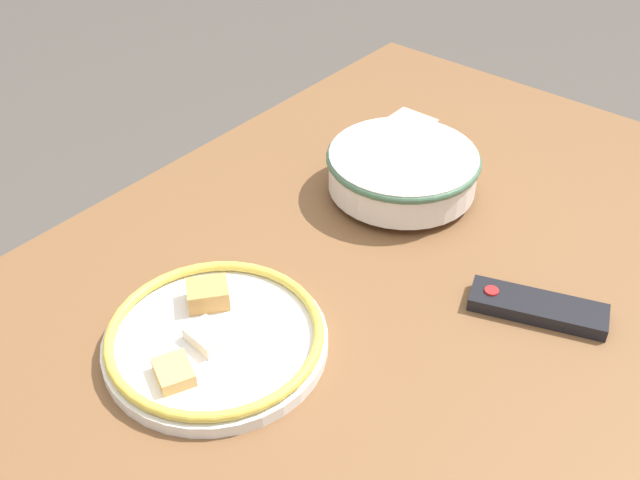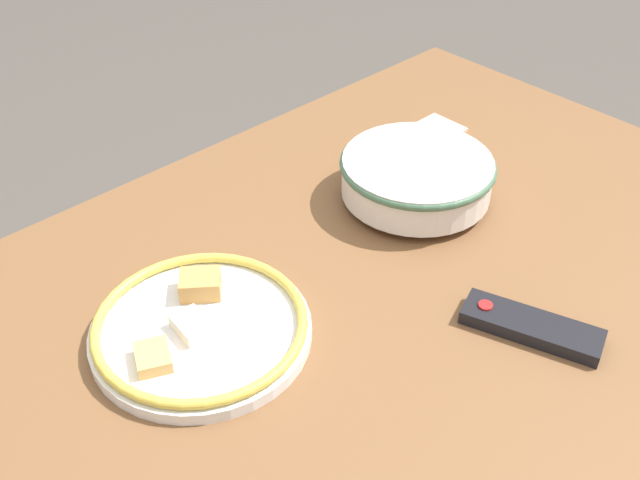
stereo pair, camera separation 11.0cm
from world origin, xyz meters
name	(u,v)px [view 1 (the left image)]	position (x,y,z in m)	size (l,w,h in m)	color
dining_table	(406,312)	(0.00, 0.00, 0.63)	(1.33, 1.01, 0.70)	brown
noodle_bowl	(402,170)	(-0.17, -0.13, 0.75)	(0.25, 0.25, 0.08)	silver
food_plate	(215,338)	(0.28, -0.12, 0.72)	(0.29, 0.29, 0.05)	white
tv_remote	(537,307)	(-0.05, 0.18, 0.71)	(0.12, 0.19, 0.02)	black
folded_napkin	(404,126)	(-0.35, -0.25, 0.71)	(0.12, 0.08, 0.01)	beige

